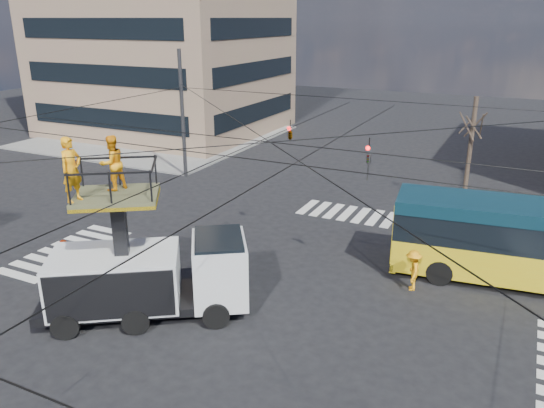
% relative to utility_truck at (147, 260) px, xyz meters
% --- Properties ---
extents(ground, '(120.00, 120.00, 0.00)m').
position_rel_utility_truck_xyz_m(ground, '(3.34, 2.60, -2.07)').
color(ground, black).
rests_on(ground, ground).
extents(sidewalk_nw, '(18.00, 18.00, 0.12)m').
position_rel_utility_truck_xyz_m(sidewalk_nw, '(-17.66, 23.60, -2.01)').
color(sidewalk_nw, slate).
rests_on(sidewalk_nw, ground).
extents(crosswalks, '(22.40, 22.40, 0.02)m').
position_rel_utility_truck_xyz_m(crosswalks, '(3.34, 2.60, -2.06)').
color(crosswalks, silver).
rests_on(crosswalks, ground).
extents(overhead_network, '(24.24, 24.24, 8.00)m').
position_rel_utility_truck_xyz_m(overhead_network, '(3.27, 3.00, 2.22)').
color(overhead_network, '#2D2D30').
rests_on(overhead_network, ground).
extents(tree_a, '(2.00, 2.00, 6.00)m').
position_rel_utility_truck_xyz_m(tree_a, '(8.34, 16.10, 2.56)').
color(tree_a, '#382B21').
rests_on(tree_a, ground).
extents(utility_truck, '(7.11, 5.78, 6.44)m').
position_rel_utility_truck_xyz_m(utility_truck, '(0.00, 0.00, 0.00)').
color(utility_truck, black).
rests_on(utility_truck, ground).
extents(traffic_cone, '(0.36, 0.36, 0.65)m').
position_rel_utility_truck_xyz_m(traffic_cone, '(-1.42, 0.42, -1.75)').
color(traffic_cone, red).
rests_on(traffic_cone, ground).
extents(worker_ground, '(0.77, 1.29, 2.05)m').
position_rel_utility_truck_xyz_m(worker_ground, '(-3.90, -0.01, -1.04)').
color(worker_ground, '#FF5110').
rests_on(worker_ground, ground).
extents(flagger, '(0.81, 1.14, 1.59)m').
position_rel_utility_truck_xyz_m(flagger, '(7.77, 5.73, -1.27)').
color(flagger, '#FF9F10').
rests_on(flagger, ground).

